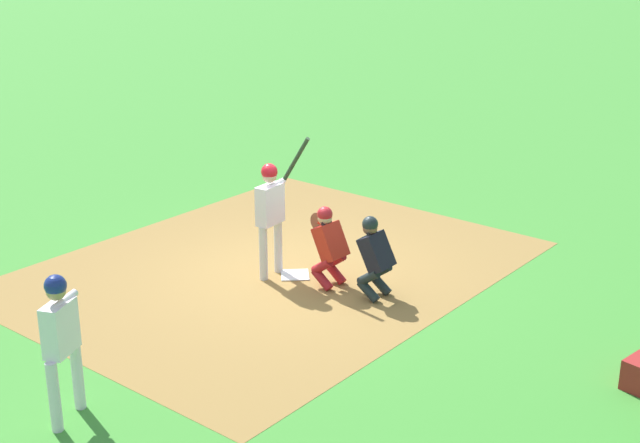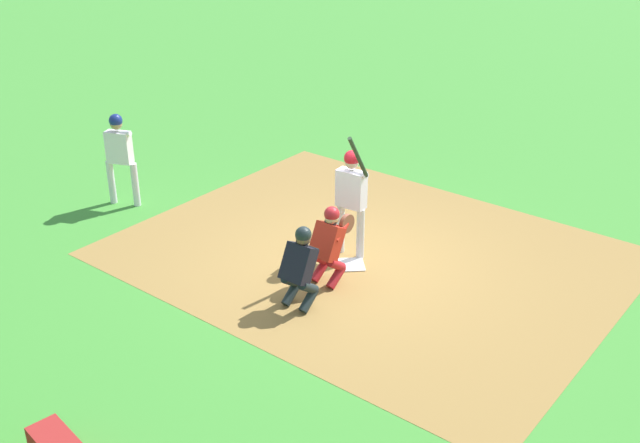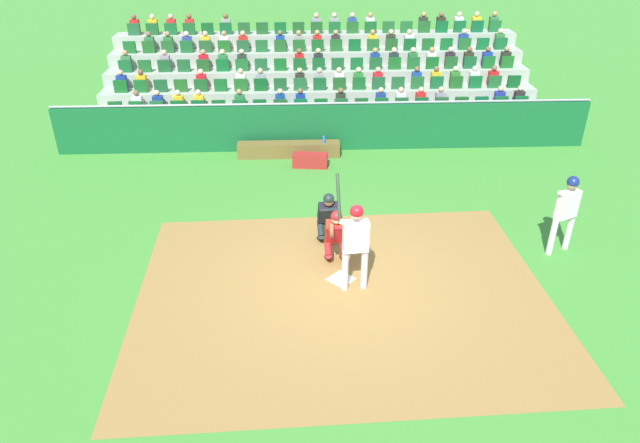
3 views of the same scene
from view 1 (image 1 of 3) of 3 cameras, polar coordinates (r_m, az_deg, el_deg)
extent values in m
plane|color=#3E8A32|center=(14.18, -1.61, -3.48)|extent=(160.00, 160.00, 0.00)
cube|color=olive|center=(14.50, -3.07, -2.96)|extent=(8.11, 6.49, 0.01)
cube|color=white|center=(14.18, -1.61, -3.42)|extent=(0.62, 0.62, 0.02)
cylinder|color=silver|center=(13.90, -3.63, -2.05)|extent=(0.14, 0.14, 0.88)
cylinder|color=silver|center=(14.18, -2.69, -1.58)|extent=(0.14, 0.14, 0.88)
cube|color=silver|center=(13.79, -3.21, 1.10)|extent=(0.50, 0.27, 0.62)
sphere|color=tan|center=(13.65, -3.25, 2.95)|extent=(0.23, 0.23, 0.23)
sphere|color=red|center=(13.63, -3.26, 3.20)|extent=(0.25, 0.25, 0.25)
cylinder|color=silver|center=(13.72, -3.02, 2.31)|extent=(0.50, 0.10, 0.14)
cylinder|color=silver|center=(13.87, -2.54, 2.50)|extent=(0.17, 0.13, 0.13)
cylinder|color=black|center=(13.63, -1.56, 3.96)|extent=(0.10, 0.54, 0.78)
sphere|color=black|center=(13.89, -2.32, 2.64)|extent=(0.06, 0.06, 0.06)
cylinder|color=#AA1B22|center=(13.66, 0.14, -3.72)|extent=(0.14, 0.39, 0.34)
cylinder|color=#AA1B22|center=(13.57, 0.14, -2.87)|extent=(0.14, 0.38, 0.33)
cylinder|color=#AA1B22|center=(13.88, 1.00, -3.32)|extent=(0.14, 0.39, 0.34)
cylinder|color=#AA1B22|center=(13.80, 1.00, -2.48)|extent=(0.14, 0.38, 0.33)
cube|color=red|center=(13.53, 0.69, -1.31)|extent=(0.42, 0.46, 0.60)
cube|color=#AA1B22|center=(13.61, 0.31, -1.19)|extent=(0.38, 0.25, 0.44)
sphere|color=tan|center=(13.48, 0.31, 0.23)|extent=(0.22, 0.22, 0.22)
cube|color=black|center=(13.48, 0.31, 0.23)|extent=(0.20, 0.12, 0.20)
sphere|color=#AA1B22|center=(13.46, 0.31, 0.47)|extent=(0.24, 0.24, 0.24)
cylinder|color=brown|center=(13.75, -0.05, 0.00)|extent=(0.07, 0.30, 0.30)
cylinder|color=red|center=(13.68, 0.59, -0.40)|extent=(0.16, 0.40, 0.22)
cylinder|color=black|center=(13.28, 3.11, -4.46)|extent=(0.17, 0.39, 0.34)
cylinder|color=black|center=(13.19, 3.13, -3.58)|extent=(0.17, 0.39, 0.33)
cylinder|color=black|center=(13.52, 3.87, -4.01)|extent=(0.17, 0.39, 0.34)
cylinder|color=black|center=(13.44, 3.89, -3.15)|extent=(0.17, 0.39, 0.33)
cube|color=black|center=(13.17, 3.64, -1.98)|extent=(0.45, 0.49, 0.60)
cube|color=black|center=(13.23, 3.22, -1.87)|extent=(0.40, 0.28, 0.43)
sphere|color=brown|center=(13.10, 3.21, -0.41)|extent=(0.22, 0.22, 0.22)
cube|color=black|center=(13.10, 3.21, -0.41)|extent=(0.21, 0.14, 0.19)
sphere|color=black|center=(13.08, 3.22, -0.16)|extent=(0.24, 0.24, 0.24)
cylinder|color=silver|center=(10.46, -16.60, -10.69)|extent=(0.17, 0.17, 0.85)
cylinder|color=silver|center=(10.82, -15.22, -9.47)|extent=(0.17, 0.17, 0.85)
cube|color=silver|center=(10.31, -16.27, -6.55)|extent=(0.51, 0.40, 0.60)
sphere|color=#A08355|center=(10.13, -16.51, -4.26)|extent=(0.22, 0.22, 0.22)
sphere|color=navy|center=(10.10, -16.54, -3.94)|extent=(0.25, 0.25, 0.25)
cylinder|color=silver|center=(10.22, -16.15, -5.01)|extent=(0.49, 0.25, 0.14)
cylinder|color=silver|center=(10.36, -15.63, -4.61)|extent=(0.15, 0.09, 0.13)
camera|label=2|loc=(16.12, 41.75, 16.41)|focal=42.36mm
camera|label=3|loc=(21.05, -20.79, 21.57)|focal=32.16mm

